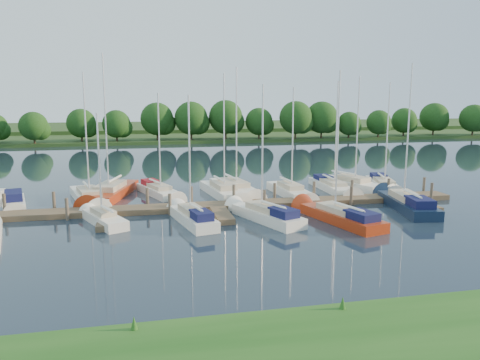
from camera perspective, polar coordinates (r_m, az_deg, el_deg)
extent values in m
plane|color=#182330|center=(29.08, -0.50, -7.10)|extent=(260.00, 260.00, 0.00)
cube|color=#493829|center=(36.63, -3.02, -3.19)|extent=(40.00, 2.00, 0.40)
cube|color=#493829|center=(33.38, -15.91, -4.88)|extent=(1.20, 4.00, 0.40)
cube|color=#493829|center=(33.75, -2.21, -4.33)|extent=(1.20, 4.00, 0.40)
cube|color=#493829|center=(35.95, 10.48, -3.60)|extent=(1.20, 4.00, 0.40)
cube|color=#493829|center=(39.67, 21.23, -2.85)|extent=(1.20, 4.00, 0.40)
cylinder|color=#473D33|center=(38.69, -26.76, -2.95)|extent=(0.24, 0.24, 2.00)
cylinder|color=#473D33|center=(37.95, -21.71, -2.82)|extent=(0.24, 0.24, 2.00)
cylinder|color=#473D33|center=(37.51, -16.50, -2.66)|extent=(0.24, 0.24, 2.00)
cylinder|color=#473D33|center=(37.39, -11.21, -2.48)|extent=(0.24, 0.24, 2.00)
cylinder|color=#473D33|center=(37.58, -5.94, -2.27)|extent=(0.24, 0.24, 2.00)
cylinder|color=#473D33|center=(38.09, -0.76, -2.05)|extent=(0.24, 0.24, 2.00)
cylinder|color=#473D33|center=(38.90, 4.23, -1.83)|extent=(0.24, 0.24, 2.00)
cylinder|color=#473D33|center=(39.99, 8.99, -1.60)|extent=(0.24, 0.24, 2.00)
cylinder|color=#473D33|center=(41.34, 13.47, -1.37)|extent=(0.24, 0.24, 2.00)
cylinder|color=#473D33|center=(42.93, 17.64, -1.15)|extent=(0.24, 0.24, 2.00)
cylinder|color=#473D33|center=(44.73, 21.49, -0.95)|extent=(0.24, 0.24, 2.00)
cylinder|color=#473D33|center=(35.24, -20.32, -3.67)|extent=(0.24, 0.24, 2.00)
cylinder|color=#473D33|center=(34.90, -8.54, -3.28)|extent=(0.24, 0.24, 2.00)
cylinder|color=#473D33|center=(36.03, 2.97, -2.76)|extent=(0.24, 0.24, 2.00)
cylinder|color=#473D33|center=(38.50, 13.39, -2.20)|extent=(0.24, 0.24, 2.00)
cylinder|color=#473D33|center=(42.07, 22.29, -1.66)|extent=(0.24, 0.24, 2.00)
cube|color=#253E17|center=(102.71, -8.96, 5.25)|extent=(180.00, 30.00, 0.60)
cube|color=#2D4B20|center=(127.60, -9.61, 6.31)|extent=(220.00, 40.00, 1.40)
cylinder|color=#38281C|center=(92.44, -26.77, 4.45)|extent=(0.36, 0.36, 2.69)
sphere|color=#19390F|center=(92.24, -26.93, 6.48)|extent=(6.28, 6.28, 6.28)
sphere|color=#19390F|center=(92.15, -26.04, 5.98)|extent=(4.49, 4.49, 4.49)
cylinder|color=#38281C|center=(89.82, -23.84, 4.38)|extent=(0.36, 0.36, 2.23)
sphere|color=#19390F|center=(89.63, -23.97, 6.12)|extent=(5.20, 5.20, 5.20)
sphere|color=#19390F|center=(89.65, -23.21, 5.69)|extent=(3.71, 3.71, 3.71)
cylinder|color=#38281C|center=(89.19, -18.96, 4.63)|extent=(0.36, 0.36, 2.13)
sphere|color=#19390F|center=(89.01, -19.06, 6.29)|extent=(4.96, 4.96, 4.96)
sphere|color=#19390F|center=(89.13, -18.34, 5.88)|extent=(3.55, 3.55, 3.55)
cylinder|color=#38281C|center=(87.85, -14.62, 4.81)|extent=(0.36, 0.36, 2.25)
sphere|color=#19390F|center=(87.67, -14.70, 6.61)|extent=(5.26, 5.26, 5.26)
sphere|color=#19390F|center=(87.86, -13.93, 6.15)|extent=(3.76, 3.76, 3.76)
cylinder|color=#38281C|center=(88.25, -11.08, 5.09)|extent=(0.36, 0.36, 2.63)
sphere|color=#19390F|center=(88.05, -11.15, 7.18)|extent=(6.14, 6.14, 6.14)
sphere|color=#19390F|center=(88.33, -10.28, 6.64)|extent=(4.38, 4.38, 4.38)
cylinder|color=#38281C|center=(89.44, -5.69, 5.25)|extent=(0.36, 0.36, 2.51)
sphere|color=#19390F|center=(89.24, -5.72, 7.22)|extent=(5.86, 5.86, 5.86)
sphere|color=#19390F|center=(89.63, -4.92, 6.71)|extent=(4.18, 4.18, 4.18)
cylinder|color=#38281C|center=(89.93, -1.84, 5.42)|extent=(0.36, 0.36, 2.82)
sphere|color=#19390F|center=(89.72, -1.85, 7.62)|extent=(6.58, 6.58, 6.58)
sphere|color=#19390F|center=(90.22, -0.99, 7.03)|extent=(4.70, 4.70, 4.70)
cylinder|color=#38281C|center=(93.54, 2.41, 5.57)|extent=(0.36, 0.36, 2.73)
sphere|color=#19390F|center=(93.34, 2.43, 7.61)|extent=(6.37, 6.37, 6.37)
sphere|color=#19390F|center=(93.93, 3.21, 7.06)|extent=(4.55, 4.55, 4.55)
cylinder|color=#38281C|center=(95.53, 5.95, 5.62)|extent=(0.36, 0.36, 2.75)
sphere|color=#19390F|center=(95.33, 5.99, 7.64)|extent=(6.43, 6.43, 6.43)
sphere|color=#19390F|center=(96.00, 6.73, 7.09)|extent=(4.59, 4.59, 4.59)
cylinder|color=#38281C|center=(98.20, 9.62, 5.64)|extent=(0.36, 0.36, 2.72)
sphere|color=#19390F|center=(98.01, 9.68, 7.58)|extent=(6.35, 6.35, 6.35)
sphere|color=#19390F|center=(98.75, 10.36, 7.05)|extent=(4.53, 4.53, 4.53)
cylinder|color=#38281C|center=(98.59, 13.57, 5.55)|extent=(0.36, 0.36, 2.83)
sphere|color=#19390F|center=(98.40, 13.65, 7.56)|extent=(6.59, 6.59, 6.59)
sphere|color=#19390F|center=(99.23, 14.32, 7.00)|extent=(4.71, 4.71, 4.71)
cylinder|color=#38281C|center=(102.92, 15.89, 5.53)|extent=(0.36, 0.36, 2.48)
sphere|color=#19390F|center=(102.75, 15.97, 7.21)|extent=(5.78, 5.78, 5.78)
sphere|color=#19390F|center=(103.54, 16.51, 6.74)|extent=(4.13, 4.13, 4.13)
cylinder|color=#38281C|center=(106.35, 19.35, 5.37)|extent=(0.36, 0.36, 2.06)
sphere|color=#19390F|center=(106.20, 19.42, 6.72)|extent=(4.81, 4.81, 4.81)
sphere|color=#19390F|center=(106.94, 19.82, 6.35)|extent=(3.43, 3.43, 3.43)
cylinder|color=#38281C|center=(107.10, 23.05, 5.15)|extent=(0.36, 0.36, 2.03)
sphere|color=#19390F|center=(106.95, 23.14, 6.47)|extent=(4.73, 4.73, 4.73)
sphere|color=#19390F|center=(107.73, 23.50, 6.11)|extent=(3.38, 3.38, 3.38)
cylinder|color=#38281C|center=(111.47, 25.78, 5.12)|extent=(0.36, 0.36, 2.04)
sphere|color=#19390F|center=(111.33, 25.88, 6.40)|extent=(4.77, 4.77, 4.77)
sphere|color=#19390F|center=(112.14, 26.20, 6.04)|extent=(3.40, 3.40, 3.40)
cube|color=white|center=(41.42, -25.82, -2.72)|extent=(2.72, 5.06, 0.88)
cone|color=white|center=(39.06, -25.78, -3.43)|extent=(1.12, 1.60, 0.80)
cube|color=#12153F|center=(41.28, -25.89, -1.79)|extent=(1.88, 2.88, 0.79)
cube|color=white|center=(41.53, -18.00, -2.17)|extent=(3.85, 7.61, 1.08)
cone|color=white|center=(38.00, -17.13, -3.23)|extent=(1.64, 2.74, 1.03)
cube|color=#B6A78C|center=(41.05, -17.97, -1.34)|extent=(2.33, 3.58, 0.49)
cylinder|color=silver|center=(40.06, -18.26, 5.32)|extent=(0.12, 0.12, 9.89)
cylinder|color=silver|center=(42.04, -18.24, -0.55)|extent=(0.94, 3.21, 0.10)
cylinder|color=white|center=(42.04, -18.24, -0.55)|extent=(0.94, 2.88, 0.20)
cube|color=#9B2A0E|center=(42.58, -15.29, -1.74)|extent=(4.52, 8.75, 1.26)
cone|color=#9B2A0E|center=(38.71, -17.26, -3.00)|extent=(1.92, 3.16, 1.18)
cube|color=#B6A78C|center=(42.03, -15.52, -0.76)|extent=(2.71, 4.13, 0.57)
cylinder|color=silver|center=(41.00, -16.07, 6.72)|extent=(0.12, 0.12, 11.37)
cylinder|color=silver|center=(43.13, -15.01, 0.15)|extent=(1.11, 3.68, 0.10)
cylinder|color=white|center=(43.13, -15.01, 0.15)|extent=(1.09, 3.30, 0.20)
cube|color=white|center=(42.39, -9.96, -1.59)|extent=(3.77, 6.38, 0.99)
cone|color=white|center=(39.61, -8.23, -2.35)|extent=(1.56, 2.32, 0.86)
cube|color=#B6A78C|center=(41.99, -9.82, -0.83)|extent=(2.18, 3.05, 0.45)
cube|color=maroon|center=(43.83, -10.86, -0.29)|extent=(1.78, 2.16, 0.50)
cylinder|color=silver|center=(41.15, -9.82, 4.61)|extent=(0.12, 0.12, 8.33)
cylinder|color=silver|center=(42.77, -10.31, -0.16)|extent=(1.06, 2.64, 0.10)
cylinder|color=white|center=(42.77, -10.31, -0.16)|extent=(1.05, 2.38, 0.20)
cube|color=white|center=(41.66, -2.23, -1.65)|extent=(3.07, 7.50, 1.19)
cone|color=white|center=(38.29, -0.52, -2.68)|extent=(1.38, 2.67, 1.02)
cube|color=#B6A78C|center=(41.17, -2.07, -0.69)|extent=(1.99, 3.46, 0.54)
cylinder|color=silver|center=(40.22, -1.95, 5.89)|extent=(0.12, 0.12, 9.83)
cylinder|color=silver|center=(42.12, -2.55, 0.15)|extent=(0.57, 3.26, 0.10)
cylinder|color=white|center=(42.12, -2.55, 0.15)|extent=(0.62, 2.91, 0.20)
cube|color=white|center=(43.04, -0.79, -1.26)|extent=(3.35, 7.99, 1.15)
cone|color=white|center=(39.50, 1.16, -2.29)|extent=(1.49, 2.85, 1.09)
cube|color=#B6A78C|center=(42.54, -0.61, -0.38)|extent=(2.15, 3.70, 0.52)
cylinder|color=silver|center=(41.57, -0.44, 6.42)|extent=(0.12, 0.12, 10.46)
cylinder|color=silver|center=(43.55, -1.15, 0.41)|extent=(0.64, 3.46, 0.10)
cylinder|color=white|center=(43.55, -1.15, 0.41)|extent=(0.68, 3.09, 0.20)
cube|color=white|center=(41.91, 5.95, -1.62)|extent=(2.39, 6.62, 1.13)
cone|color=white|center=(39.03, 7.82, -2.53)|extent=(1.11, 2.34, 0.91)
cube|color=#B6A78C|center=(41.48, 6.14, -0.73)|extent=(1.62, 3.03, 0.52)
cylinder|color=silver|center=(40.62, 6.43, 5.05)|extent=(0.12, 0.12, 8.75)
cylinder|color=silver|center=(42.29, 5.63, 0.06)|extent=(0.36, 2.91, 0.10)
cylinder|color=white|center=(42.29, 5.63, 0.06)|extent=(0.43, 2.60, 0.20)
cube|color=white|center=(44.95, 11.08, -0.97)|extent=(1.97, 7.01, 0.94)
cone|color=white|center=(41.82, 12.96, -1.85)|extent=(0.99, 2.45, 0.98)
cube|color=#B6A78C|center=(44.53, 11.28, -0.32)|extent=(1.48, 3.15, 0.43)
cube|color=#12153F|center=(46.61, 10.16, 0.28)|extent=(1.38, 2.10, 0.47)
cylinder|color=silver|center=(43.64, 11.67, 5.55)|extent=(0.12, 0.12, 9.45)
cylinder|color=silver|center=(45.42, 10.77, 0.34)|extent=(0.11, 3.15, 0.10)
cylinder|color=white|center=(45.42, 10.77, 0.34)|extent=(0.21, 2.80, 0.20)
cube|color=white|center=(45.98, 13.15, -0.80)|extent=(4.70, 7.35, 1.25)
cone|color=white|center=(43.76, 16.67, -1.50)|extent=(1.92, 2.69, 1.00)
cube|color=#B6A78C|center=(45.61, 13.53, 0.14)|extent=(2.67, 3.55, 0.57)
cylinder|color=silver|center=(44.84, 14.12, 5.95)|extent=(0.12, 0.12, 9.65)
cylinder|color=silver|center=(46.23, 12.55, 0.88)|extent=(1.38, 2.99, 0.10)
cylinder|color=white|center=(46.23, 12.55, 0.88)|extent=(1.33, 2.70, 0.20)
cube|color=white|center=(47.00, 17.00, -0.75)|extent=(3.77, 7.19, 0.95)
cone|color=white|center=(43.70, 18.01, -1.59)|extent=(1.60, 2.60, 0.97)
cube|color=#B6A78C|center=(46.57, 17.13, -0.12)|extent=(2.26, 3.39, 0.43)
cube|color=#12153F|center=(48.75, 16.54, 0.45)|extent=(1.88, 2.37, 0.47)
cylinder|color=silver|center=(45.69, 17.52, 5.42)|extent=(0.12, 0.12, 9.34)
cylinder|color=silver|center=(47.51, 16.88, 0.51)|extent=(0.96, 3.02, 0.10)
cylinder|color=white|center=(47.51, 16.88, 0.51)|extent=(0.96, 2.72, 0.20)
cube|color=white|center=(33.40, -16.15, -4.97)|extent=(3.41, 5.25, 1.04)
cone|color=white|center=(35.74, -17.58, -4.07)|extent=(1.39, 1.92, 0.72)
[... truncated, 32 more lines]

